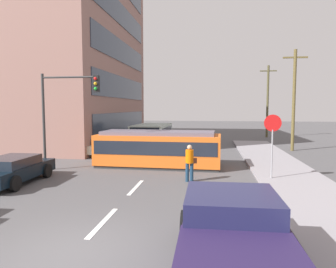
% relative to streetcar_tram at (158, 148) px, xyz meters
% --- Properties ---
extents(ground_plane, '(120.00, 120.00, 0.00)m').
position_rel_streetcar_tram_xyz_m(ground_plane, '(-0.15, -0.75, -1.04)').
color(ground_plane, '#4E4C4E').
extents(sidewalk_curb_right, '(3.20, 36.00, 0.14)m').
position_rel_streetcar_tram_xyz_m(sidewalk_curb_right, '(6.65, -4.75, -0.97)').
color(sidewalk_curb_right, gray).
rests_on(sidewalk_curb_right, ground).
extents(lane_stripe_1, '(0.16, 2.40, 0.01)m').
position_rel_streetcar_tram_xyz_m(lane_stripe_1, '(-0.15, -8.75, -1.03)').
color(lane_stripe_1, silver).
rests_on(lane_stripe_1, ground).
extents(lane_stripe_2, '(0.16, 2.40, 0.01)m').
position_rel_streetcar_tram_xyz_m(lane_stripe_2, '(-0.15, -4.75, -1.03)').
color(lane_stripe_2, silver).
rests_on(lane_stripe_2, ground).
extents(lane_stripe_3, '(0.16, 2.40, 0.01)m').
position_rel_streetcar_tram_xyz_m(lane_stripe_3, '(-0.15, 6.00, -1.03)').
color(lane_stripe_3, silver).
rests_on(lane_stripe_3, ground).
extents(lane_stripe_4, '(0.16, 2.40, 0.01)m').
position_rel_streetcar_tram_xyz_m(lane_stripe_4, '(-0.15, 12.00, -1.03)').
color(lane_stripe_4, silver).
rests_on(lane_stripe_4, ground).
extents(corner_building, '(17.15, 17.80, 16.00)m').
position_rel_streetcar_tram_xyz_m(corner_building, '(-13.61, 10.54, 6.96)').
color(corner_building, '#8F665C').
rests_on(corner_building, ground).
extents(streetcar_tram, '(7.01, 2.75, 2.01)m').
position_rel_streetcar_tram_xyz_m(streetcar_tram, '(0.00, 0.00, 0.00)').
color(streetcar_tram, orange).
rests_on(streetcar_tram, ground).
extents(city_bus, '(2.67, 5.32, 1.94)m').
position_rel_streetcar_tram_xyz_m(city_bus, '(-1.87, 7.87, 0.06)').
color(city_bus, '#ACBDB1').
rests_on(city_bus, ground).
extents(pedestrian_crossing, '(0.51, 0.36, 1.67)m').
position_rel_streetcar_tram_xyz_m(pedestrian_crossing, '(2.00, -3.41, -0.10)').
color(pedestrian_crossing, '#18324B').
rests_on(pedestrian_crossing, ground).
extents(pickup_truck_parked, '(2.33, 5.03, 1.55)m').
position_rel_streetcar_tram_xyz_m(pickup_truck_parked, '(3.38, -11.21, -0.24)').
color(pickup_truck_parked, '#251A41').
rests_on(pickup_truck_parked, ground).
extents(parked_sedan_mid, '(1.97, 4.21, 1.19)m').
position_rel_streetcar_tram_xyz_m(parked_sedan_mid, '(-5.65, -4.80, -0.42)').
color(parked_sedan_mid, black).
rests_on(parked_sedan_mid, ground).
extents(parked_sedan_far, '(2.18, 4.13, 1.19)m').
position_rel_streetcar_tram_xyz_m(parked_sedan_far, '(-5.44, 3.96, -0.42)').
color(parked_sedan_far, '#B6C7BC').
rests_on(parked_sedan_far, ground).
extents(parked_sedan_furthest, '(2.16, 4.40, 1.19)m').
position_rel_streetcar_tram_xyz_m(parked_sedan_furthest, '(-5.42, 9.82, -0.41)').
color(parked_sedan_furthest, navy).
rests_on(parked_sedan_furthest, ground).
extents(stop_sign, '(0.76, 0.07, 2.88)m').
position_rel_streetcar_tram_xyz_m(stop_sign, '(5.68, -2.79, 1.16)').
color(stop_sign, gray).
rests_on(stop_sign, sidewalk_curb_right).
extents(traffic_light_mast, '(3.14, 0.33, 5.08)m').
position_rel_streetcar_tram_xyz_m(traffic_light_mast, '(-4.57, -1.90, 2.54)').
color(traffic_light_mast, '#333333').
rests_on(traffic_light_mast, ground).
extents(utility_pole_mid, '(1.80, 0.24, 7.69)m').
position_rel_streetcar_tram_xyz_m(utility_pole_mid, '(9.18, 7.71, 2.99)').
color(utility_pole_mid, brown).
rests_on(utility_pole_mid, ground).
extents(utility_pole_far, '(1.80, 0.24, 7.94)m').
position_rel_streetcar_tram_xyz_m(utility_pole_far, '(9.15, 18.73, 3.11)').
color(utility_pole_far, '#4E492C').
rests_on(utility_pole_far, ground).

